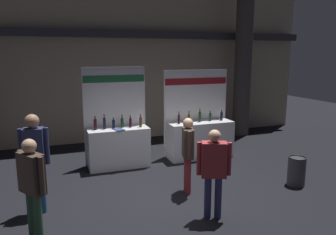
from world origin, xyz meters
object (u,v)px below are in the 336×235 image
(visitor_2, at_px, (35,155))
(exhibitor_booth_0, at_px, (118,143))
(visitor_7, at_px, (188,149))
(trash_bin, at_px, (296,171))
(visitor_5, at_px, (214,166))
(exhibitor_booth_1, at_px, (200,136))
(visitor_3, at_px, (32,181))

(visitor_2, bearing_deg, exhibitor_booth_0, -124.63)
(visitor_7, bearing_deg, visitor_2, 103.39)
(exhibitor_booth_0, xyz_separation_m, trash_bin, (3.44, -2.57, -0.31))
(exhibitor_booth_0, xyz_separation_m, visitor_2, (-1.89, -1.99, 0.47))
(visitor_5, xyz_separation_m, visitor_7, (0.02, 1.16, -0.03))
(exhibitor_booth_1, bearing_deg, trash_bin, -66.24)
(exhibitor_booth_1, xyz_separation_m, visitor_5, (-1.31, -3.27, 0.34))
(exhibitor_booth_0, xyz_separation_m, visitor_5, (1.00, -3.27, 0.33))
(trash_bin, relative_size, visitor_5, 0.40)
(trash_bin, height_order, visitor_3, visitor_3)
(exhibitor_booth_1, xyz_separation_m, visitor_7, (-1.29, -2.11, 0.32))
(visitor_3, bearing_deg, visitor_2, -33.98)
(visitor_2, distance_m, visitor_3, 0.95)
(visitor_2, distance_m, visitor_5, 3.16)
(exhibitor_booth_1, height_order, visitor_2, exhibitor_booth_1)
(exhibitor_booth_0, distance_m, trash_bin, 4.31)
(visitor_5, bearing_deg, visitor_7, 111.56)
(exhibitor_booth_1, height_order, visitor_3, exhibitor_booth_1)
(visitor_2, xyz_separation_m, visitor_3, (-0.02, -0.94, -0.13))
(visitor_7, bearing_deg, exhibitor_booth_1, -15.74)
(exhibitor_booth_0, relative_size, exhibitor_booth_1, 1.05)
(exhibitor_booth_0, height_order, exhibitor_booth_1, exhibitor_booth_0)
(trash_bin, height_order, visitor_7, visitor_7)
(visitor_3, xyz_separation_m, visitor_5, (2.90, -0.34, -0.01))
(trash_bin, xyz_separation_m, visitor_3, (-5.35, -0.36, 0.65))
(exhibitor_booth_0, bearing_deg, visitor_2, -133.50)
(exhibitor_booth_1, bearing_deg, exhibitor_booth_0, -179.88)
(exhibitor_booth_0, height_order, visitor_5, exhibitor_booth_0)
(visitor_7, bearing_deg, trash_bin, -85.18)
(exhibitor_booth_1, height_order, visitor_5, exhibitor_booth_1)
(visitor_2, xyz_separation_m, visitor_5, (2.89, -1.28, -0.14))
(exhibitor_booth_0, bearing_deg, visitor_3, -123.00)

